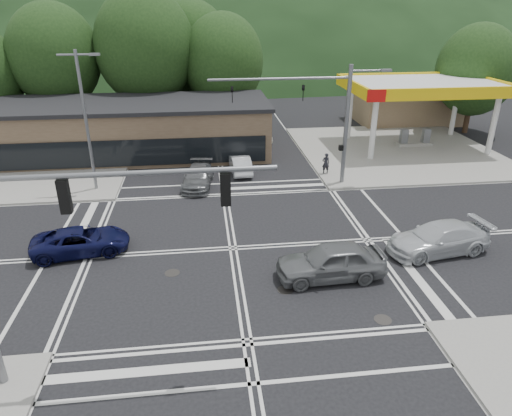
{
  "coord_description": "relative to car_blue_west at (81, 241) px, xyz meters",
  "views": [
    {
      "loc": [
        -1.3,
        -20.48,
        11.56
      ],
      "look_at": [
        1.41,
        1.77,
        1.4
      ],
      "focal_mm": 32.0,
      "sensor_mm": 36.0,
      "label": 1
    }
  ],
  "objects": [
    {
      "name": "streetlight_nw",
      "position": [
        -0.87,
        8.5,
        4.4
      ],
      "size": [
        2.5,
        0.25,
        9.0
      ],
      "color": "slate",
      "rests_on": "ground"
    },
    {
      "name": "car_blue_west",
      "position": [
        0.0,
        0.0,
        0.0
      ],
      "size": [
        4.97,
        2.86,
        1.31
      ],
      "primitive_type": "imported",
      "rotation": [
        0.0,
        0.0,
        1.72
      ],
      "color": "#0C0E37",
      "rests_on": "ground"
    },
    {
      "name": "convenience_store",
      "position": [
        27.57,
        24.5,
        1.25
      ],
      "size": [
        10.0,
        6.0,
        3.8
      ],
      "primitive_type": "cube",
      "color": "#846B4F",
      "rests_on": "ground"
    },
    {
      "name": "sidewalk_ne",
      "position": [
        22.57,
        14.5,
        -0.58
      ],
      "size": [
        16.0,
        16.0,
        0.15
      ],
      "primitive_type": "cube",
      "color": "gray",
      "rests_on": "ground"
    },
    {
      "name": "tree_ne",
      "position": [
        31.57,
        19.5,
        5.19
      ],
      "size": [
        7.2,
        7.2,
        9.99
      ],
      "color": "#382619",
      "rests_on": "ground"
    },
    {
      "name": "car_silver_east",
      "position": [
        17.77,
        -2.1,
        0.1
      ],
      "size": [
        5.47,
        2.84,
        1.52
      ],
      "primitive_type": "imported",
      "rotation": [
        0.0,
        0.0,
        -1.43
      ],
      "color": "silver",
      "rests_on": "ground"
    },
    {
      "name": "hill_north",
      "position": [
        7.57,
        89.5,
        -0.65
      ],
      "size": [
        252.0,
        126.0,
        140.0
      ],
      "primitive_type": "ellipsoid",
      "color": "black",
      "rests_on": "ground"
    },
    {
      "name": "car_queue_a",
      "position": [
        8.98,
        10.91,
        -0.01
      ],
      "size": [
        1.56,
        3.95,
        1.28
      ],
      "primitive_type": "imported",
      "rotation": [
        0.0,
        0.0,
        3.19
      ],
      "color": "silver",
      "rests_on": "ground"
    },
    {
      "name": "ground",
      "position": [
        7.57,
        -0.5,
        -0.65
      ],
      "size": [
        120.0,
        120.0,
        0.0
      ],
      "primitive_type": "plane",
      "color": "black",
      "rests_on": "ground"
    },
    {
      "name": "car_grey_center",
      "position": [
        11.78,
        -3.74,
        0.19
      ],
      "size": [
        5.03,
        2.18,
        1.69
      ],
      "primitive_type": "imported",
      "rotation": [
        0.0,
        0.0,
        -1.53
      ],
      "color": "slate",
      "rests_on": "ground"
    },
    {
      "name": "pedestrian",
      "position": [
        15.07,
        9.51,
        0.26
      ],
      "size": [
        0.56,
        0.37,
        1.52
      ],
      "primitive_type": "imported",
      "rotation": [
        0.0,
        0.0,
        3.16
      ],
      "color": "black",
      "rests_on": "sidewalk_ne"
    },
    {
      "name": "signal_mast_sw",
      "position": [
        1.18,
        -8.7,
        4.47
      ],
      "size": [
        9.14,
        0.28,
        8.0
      ],
      "color": "slate",
      "rests_on": "ground"
    },
    {
      "name": "tree_n_a",
      "position": [
        -6.43,
        23.5,
        6.49
      ],
      "size": [
        8.0,
        8.0,
        11.75
      ],
      "color": "#382619",
      "rests_on": "ground"
    },
    {
      "name": "gas_station_canopy",
      "position": [
        24.56,
        15.49,
        4.39
      ],
      "size": [
        12.32,
        8.34,
        5.75
      ],
      "color": "silver",
      "rests_on": "ground"
    },
    {
      "name": "tree_n_b",
      "position": [
        1.57,
        23.5,
        7.14
      ],
      "size": [
        9.0,
        9.0,
        12.98
      ],
      "color": "#382619",
      "rests_on": "ground"
    },
    {
      "name": "car_northbound",
      "position": [
        5.87,
        8.5,
        0.01
      ],
      "size": [
        2.47,
        4.79,
        1.33
      ],
      "primitive_type": "imported",
      "rotation": [
        0.0,
        0.0,
        -0.14
      ],
      "color": "slate",
      "rests_on": "ground"
    },
    {
      "name": "signal_mast_ne",
      "position": [
        14.52,
        7.7,
        4.42
      ],
      "size": [
        11.65,
        0.3,
        8.0
      ],
      "color": "slate",
      "rests_on": "ground"
    },
    {
      "name": "car_queue_b",
      "position": [
        11.58,
        19.07,
        0.04
      ],
      "size": [
        1.9,
        4.15,
        1.38
      ],
      "primitive_type": "imported",
      "rotation": [
        0.0,
        0.0,
        3.21
      ],
      "color": "white",
      "rests_on": "ground"
    },
    {
      "name": "commercial_row",
      "position": [
        -0.43,
        16.5,
        1.35
      ],
      "size": [
        24.0,
        8.0,
        4.0
      ],
      "primitive_type": "cube",
      "color": "brown",
      "rests_on": "ground"
    },
    {
      "name": "sidewalk_nw",
      "position": [
        -7.43,
        14.5,
        -0.58
      ],
      "size": [
        16.0,
        16.0,
        0.15
      ],
      "primitive_type": "cube",
      "color": "gray",
      "rests_on": "ground"
    },
    {
      "name": "tree_n_c",
      "position": [
        8.57,
        23.5,
        5.84
      ],
      "size": [
        7.6,
        7.6,
        10.87
      ],
      "color": "#382619",
      "rests_on": "ground"
    },
    {
      "name": "tree_n_e",
      "position": [
        5.57,
        27.5,
        6.49
      ],
      "size": [
        8.4,
        8.4,
        11.98
      ],
      "color": "#382619",
      "rests_on": "ground"
    }
  ]
}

